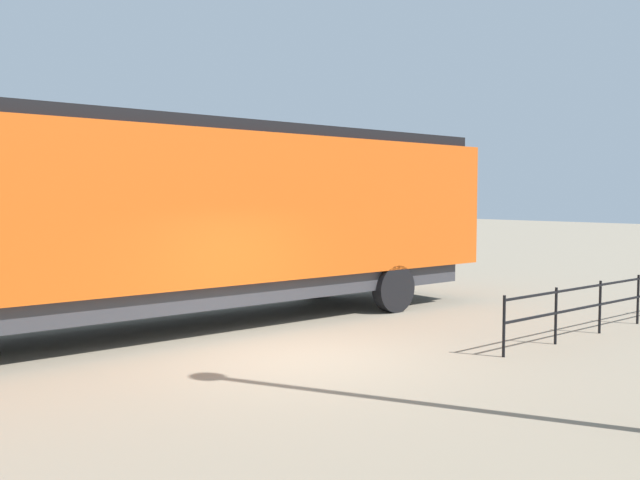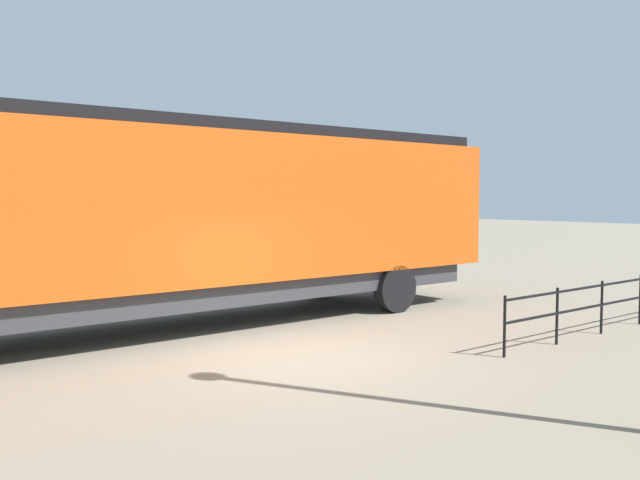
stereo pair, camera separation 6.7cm
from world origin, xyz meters
TOP-DOWN VIEW (x-y plane):
  - ground_plane at (0.00, 0.00)m, footprint 120.00×120.00m
  - locomotive at (-3.69, -0.09)m, footprint 3.18×15.75m
  - platform_fence at (2.00, 6.61)m, footprint 0.05×7.81m

SIDE VIEW (x-z plane):
  - ground_plane at x=0.00m, z-range 0.00..0.00m
  - platform_fence at x=2.00m, z-range 0.15..1.19m
  - locomotive at x=-3.69m, z-range 0.25..4.42m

